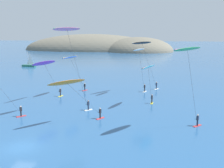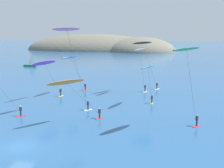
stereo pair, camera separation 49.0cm
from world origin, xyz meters
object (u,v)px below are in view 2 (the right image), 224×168
kitesurfer_cyan (148,70)px  kitesurfer_orange (69,85)px  kitesurfer_purple (46,65)px  kitesurfer_pink (69,37)px  kitesurfer_white (140,54)px  kitesurfer_black (144,47)px  kitesurfer_green (187,55)px  kitesurfer_blue (72,60)px  sailboat_near (30,65)px

kitesurfer_cyan → kitesurfer_orange: kitesurfer_cyan is taller
kitesurfer_orange → kitesurfer_purple: kitesurfer_purple is taller
kitesurfer_pink → kitesurfer_white: (9.98, 16.07, -3.81)m
kitesurfer_pink → kitesurfer_purple: bearing=130.1°
kitesurfer_black → kitesurfer_purple: bearing=-153.2°
kitesurfer_cyan → kitesurfer_pink: kitesurfer_pink is taller
kitesurfer_black → kitesurfer_green: (6.14, -22.67, 0.43)m
kitesurfer_black → kitesurfer_cyan: bearing=-83.4°
kitesurfer_pink → kitesurfer_green: kitesurfer_pink is taller
kitesurfer_orange → kitesurfer_green: size_ratio=0.65×
kitesurfer_blue → kitesurfer_cyan: bearing=-23.1°
kitesurfer_white → kitesurfer_blue: size_ratio=1.16×
kitesurfer_green → kitesurfer_purple: size_ratio=1.46×
kitesurfer_green → kitesurfer_black: bearing=105.2°
kitesurfer_pink → kitesurfer_green: size_ratio=1.22×
kitesurfer_pink → kitesurfer_blue: (-3.61, 13.64, -4.98)m
sailboat_near → kitesurfer_green: bearing=-51.1°
kitesurfer_orange → kitesurfer_pink: kitesurfer_pink is taller
kitesurfer_blue → kitesurfer_pink: bearing=-75.2°
kitesurfer_black → kitesurfer_purple: size_ratio=1.42×
kitesurfer_black → kitesurfer_blue: bearing=-164.6°
kitesurfer_black → kitesurfer_pink: size_ratio=0.80×
kitesurfer_cyan → kitesurfer_purple: kitesurfer_purple is taller
kitesurfer_orange → kitesurfer_green: bearing=-1.0°
kitesurfer_black → kitesurfer_green: kitesurfer_green is taller
sailboat_near → kitesurfer_purple: size_ratio=0.77×
kitesurfer_pink → kitesurfer_black: bearing=58.8°
kitesurfer_orange → sailboat_near: bearing=118.8°
kitesurfer_cyan → kitesurfer_purple: (-19.07, 1.51, 0.24)m
kitesurfer_white → kitesurfer_blue: 13.85m
kitesurfer_blue → kitesurfer_purple: kitesurfer_blue is taller
kitesurfer_purple → kitesurfer_white: bearing=23.7°
sailboat_near → kitesurfer_orange: (32.81, -59.69, 5.19)m
sailboat_near → kitesurfer_pink: kitesurfer_pink is taller
kitesurfer_blue → kitesurfer_purple: 6.26m
sailboat_near → kitesurfer_orange: 68.32m
kitesurfer_cyan → kitesurfer_black: kitesurfer_black is taller
kitesurfer_black → kitesurfer_orange: bearing=-112.7°
kitesurfer_green → sailboat_near: bearing=128.9°
sailboat_near → kitesurfer_orange: kitesurfer_orange is taller
kitesurfer_green → kitesurfer_purple: bearing=150.4°
sailboat_near → kitesurfer_blue: size_ratio=0.72×
kitesurfer_pink → kitesurfer_orange: bearing=-75.1°
kitesurfer_white → sailboat_near: bearing=136.9°
kitesurfer_cyan → kitesurfer_blue: size_ratio=0.89×
kitesurfer_pink → kitesurfer_green: 17.67m
kitesurfer_cyan → kitesurfer_blue: (-15.48, 6.61, 0.74)m
kitesurfer_white → kitesurfer_blue: (-13.59, -2.43, -1.17)m
sailboat_near → kitesurfer_purple: bearing=-62.3°
kitesurfer_green → kitesurfer_purple: kitesurfer_green is taller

